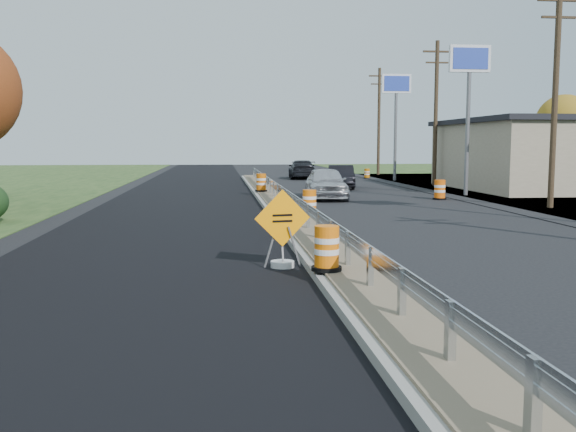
{
  "coord_description": "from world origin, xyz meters",
  "views": [
    {
      "loc": [
        -2.68,
        -17.05,
        2.74
      ],
      "look_at": [
        -1.1,
        -2.5,
        1.1
      ],
      "focal_mm": 40.0,
      "sensor_mm": 36.0,
      "label": 1
    }
  ],
  "objects": [
    {
      "name": "barrel_median_near",
      "position": [
        -0.55,
        -4.59,
        0.66
      ],
      "size": [
        0.61,
        0.61,
        0.9
      ],
      "color": "black",
      "rests_on": "median"
    },
    {
      "name": "barrel_shoulder_far",
      "position": [
        9.2,
        33.53,
        0.38
      ],
      "size": [
        0.54,
        0.54,
        0.79
      ],
      "color": "black",
      "rests_on": "ground"
    },
    {
      "name": "barrel_median_far",
      "position": [
        -0.42,
        17.07,
        0.69
      ],
      "size": [
        0.65,
        0.65,
        0.95
      ],
      "color": "black",
      "rests_on": "median"
    },
    {
      "name": "utility_pole_smid",
      "position": [
        11.5,
        9.0,
        4.93
      ],
      "size": [
        1.9,
        0.26,
        9.4
      ],
      "color": "#473523",
      "rests_on": "ground"
    },
    {
      "name": "guardrail",
      "position": [
        0.0,
        9.0,
        0.73
      ],
      "size": [
        0.1,
        46.15,
        0.72
      ],
      "color": "silver",
      "rests_on": "median"
    },
    {
      "name": "car_silver",
      "position": [
        2.7,
        14.75,
        0.8
      ],
      "size": [
        2.16,
        4.81,
        1.6
      ],
      "primitive_type": "imported",
      "rotation": [
        0.0,
        0.0,
        -0.06
      ],
      "color": "silver",
      "rests_on": "ground"
    },
    {
      "name": "milled_overlay",
      "position": [
        -4.4,
        10.0,
        0.01
      ],
      "size": [
        7.2,
        120.0,
        0.01
      ],
      "primitive_type": "cube",
      "color": "black",
      "rests_on": "ground"
    },
    {
      "name": "barrel_shoulder_near",
      "position": [
        8.25,
        13.71,
        0.47
      ],
      "size": [
        0.67,
        0.67,
        0.99
      ],
      "color": "black",
      "rests_on": "ground"
    },
    {
      "name": "tree_far_yellow",
      "position": [
        26.0,
        34.0,
        4.54
      ],
      "size": [
        4.62,
        4.62,
        6.86
      ],
      "color": "#473523",
      "rests_on": "ground"
    },
    {
      "name": "car_dark_mid",
      "position": [
        4.94,
        22.39,
        0.72
      ],
      "size": [
        2.12,
        4.54,
        1.44
      ],
      "primitive_type": "imported",
      "rotation": [
        0.0,
        0.0,
        -0.14
      ],
      "color": "black",
      "rests_on": "ground"
    },
    {
      "name": "pylon_sign_mid",
      "position": [
        10.5,
        16.0,
        6.48
      ],
      "size": [
        2.2,
        0.3,
        7.9
      ],
      "color": "slate",
      "rests_on": "ground"
    },
    {
      "name": "car_dark_far",
      "position": [
        3.98,
        33.89,
        0.74
      ],
      "size": [
        2.48,
        5.25,
        1.48
      ],
      "primitive_type": "imported",
      "rotation": [
        0.0,
        0.0,
        3.06
      ],
      "color": "black",
      "rests_on": "ground"
    },
    {
      "name": "caution_sign",
      "position": [
        -1.28,
        -3.04,
        0.45
      ],
      "size": [
        1.26,
        0.53,
        1.75
      ],
      "rotation": [
        0.0,
        0.0,
        0.18
      ],
      "color": "white",
      "rests_on": "ground"
    },
    {
      "name": "median",
      "position": [
        0.0,
        8.0,
        0.11
      ],
      "size": [
        1.6,
        55.0,
        0.23
      ],
      "color": "gray",
      "rests_on": "ground"
    },
    {
      "name": "barrel_median_mid",
      "position": [
        0.55,
        5.58,
        0.66
      ],
      "size": [
        0.61,
        0.61,
        0.89
      ],
      "color": "black",
      "rests_on": "median"
    },
    {
      "name": "utility_pole_nmid",
      "position": [
        11.5,
        24.0,
        4.93
      ],
      "size": [
        1.9,
        0.26,
        9.4
      ],
      "color": "#473523",
      "rests_on": "ground"
    },
    {
      "name": "ground",
      "position": [
        0.0,
        0.0,
        0.0
      ],
      "size": [
        140.0,
        140.0,
        0.0
      ],
      "primitive_type": "plane",
      "color": "black",
      "rests_on": "ground"
    },
    {
      "name": "pylon_sign_north",
      "position": [
        10.5,
        30.0,
        6.48
      ],
      "size": [
        2.2,
        0.3,
        7.9
      ],
      "color": "slate",
      "rests_on": "ground"
    },
    {
      "name": "utility_pole_north",
      "position": [
        11.5,
        39.0,
        4.93
      ],
      "size": [
        1.9,
        0.26,
        9.4
      ],
      "color": "#473523",
      "rests_on": "ground"
    }
  ]
}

